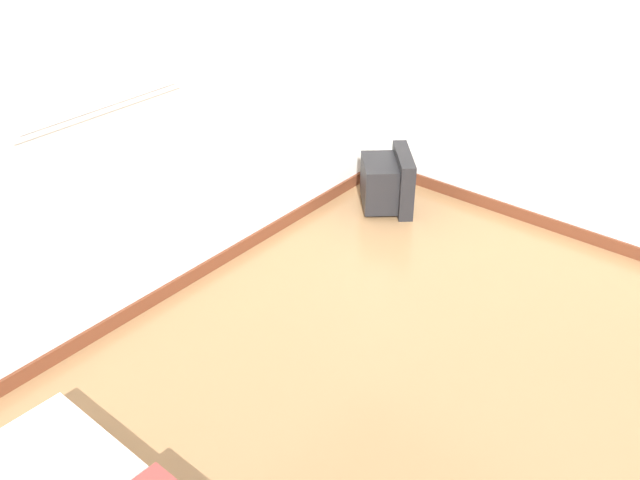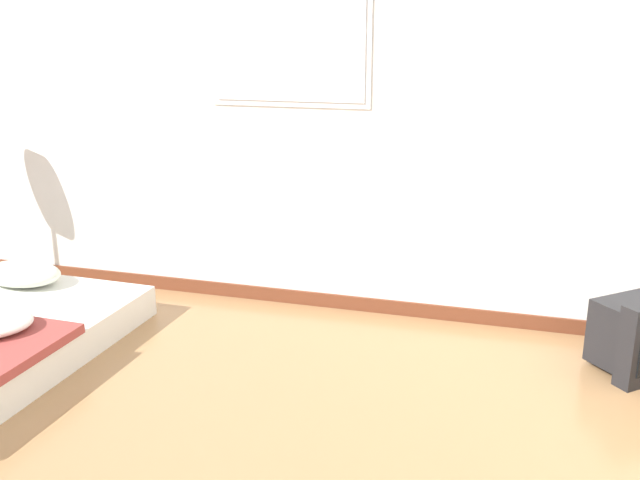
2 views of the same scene
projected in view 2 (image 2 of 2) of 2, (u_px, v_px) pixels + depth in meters
wall_back at (259, 100)px, 4.35m from camera, size 7.80×0.08×2.60m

